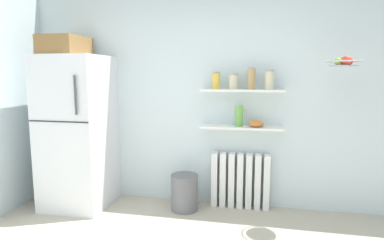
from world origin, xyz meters
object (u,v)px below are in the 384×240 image
Objects in this scene: refrigerator at (77,128)px; storage_jar_2 at (251,79)px; storage_jar_0 at (216,81)px; storage_jar_3 at (269,80)px; shelf_bowl at (256,124)px; trash_bin at (184,192)px; radiator at (240,181)px; hanging_fruit_basket at (344,62)px; storage_jar_1 at (233,81)px; vase at (239,116)px.

storage_jar_2 is at bearing 7.29° from refrigerator.
storage_jar_0 is 0.90× the size of storage_jar_3.
storage_jar_2 is 1.12× the size of storage_jar_3.
shelf_bowl reaches higher than trash_bin.
shelf_bowl is (2.02, 0.25, 0.07)m from refrigerator.
radiator is 3.44× the size of storage_jar_0.
shelf_bowl is 1.06m from hanging_fruit_basket.
storage_jar_1 reaches higher than trash_bin.
hanging_fruit_basket reaches higher than radiator.
storage_jar_1 is at bearing 8.08° from refrigerator.
storage_jar_3 is (0.38, 0.00, 0.02)m from storage_jar_1.
shelf_bowl is at bearing 12.32° from trash_bin.
storage_jar_0 is at bearing 9.04° from refrigerator.
storage_jar_0 is 0.19m from storage_jar_1.
storage_jar_2 is (0.38, 0.00, 0.02)m from storage_jar_0.
radiator is at bearing 18.03° from trash_bin.
storage_jar_1 is at bearing -0.00° from storage_jar_0.
storage_jar_3 is 0.51m from vase.
storage_jar_3 is 0.74m from hanging_fruit_basket.
storage_jar_0 is 0.47m from vase.
storage_jar_2 is at bearing 13.45° from trash_bin.
storage_jar_1 is 1.36m from trash_bin.
radiator is 4.11× the size of shelf_bowl.
storage_jar_0 reaches higher than shelf_bowl.
storage_jar_1 is (0.19, -0.00, -0.01)m from storage_jar_0.
vase is at bearing -130.81° from radiator.
vase is (1.83, 0.25, 0.16)m from refrigerator.
trash_bin is at bearing -161.86° from storage_jar_1.
trash_bin is (-0.71, -0.17, -1.28)m from storage_jar_2.
storage_jar_1 reaches higher than shelf_bowl.
storage_jar_2 is 0.71× the size of hanging_fruit_basket.
storage_jar_2 reaches higher than storage_jar_0.
vase is at bearing 180.00° from storage_jar_3.
radiator is at bearing 163.54° from hanging_fruit_basket.
storage_jar_0 reaches higher than vase.
storage_jar_3 is (0.19, -0.00, -0.01)m from storage_jar_2.
vase is at bearing 180.00° from shelf_bowl.
trash_bin is (-0.90, -0.17, -1.26)m from storage_jar_3.
storage_jar_0 is at bearing 168.49° from hanging_fruit_basket.
trash_bin is at bearing -161.97° from radiator.
storage_jar_0 is (1.57, 0.25, 0.54)m from refrigerator.
trash_bin is 1.22× the size of hanging_fruit_basket.
hanging_fruit_basket is at bearing -3.09° from trash_bin.
storage_jar_0 is at bearing 180.00° from storage_jar_3.
shelf_bowl is at bearing 0.00° from storage_jar_1.
refrigerator reaches higher than storage_jar_0.
vase reaches higher than radiator.
shelf_bowl is at bearing 180.00° from storage_jar_3.
radiator is 0.65m from trash_bin.
shelf_bowl is (-0.12, 0.00, -0.48)m from storage_jar_3.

